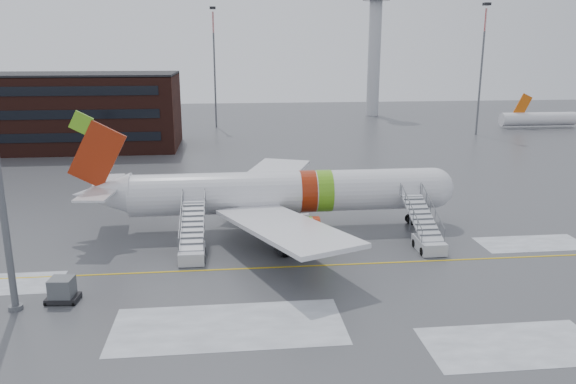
{
  "coord_description": "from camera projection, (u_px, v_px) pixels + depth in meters",
  "views": [
    {
      "loc": [
        -5.77,
        -41.02,
        16.37
      ],
      "look_at": [
        -0.58,
        6.52,
        4.0
      ],
      "focal_mm": 35.0,
      "sensor_mm": 36.0,
      "label": 1
    }
  ],
  "objects": [
    {
      "name": "pushback_tug",
      "position": [
        293.0,
        243.0,
        45.95
      ],
      "size": [
        3.45,
        2.84,
        1.82
      ],
      "color": "black",
      "rests_on": "ground"
    },
    {
      "name": "control_tower",
      "position": [
        375.0,
        37.0,
        134.07
      ],
      "size": [
        6.4,
        6.4,
        30.0
      ],
      "color": "#B2B5BA",
      "rests_on": "ground"
    },
    {
      "name": "light_mast_far_n",
      "position": [
        214.0,
        60.0,
        114.95
      ],
      "size": [
        1.2,
        1.2,
        24.25
      ],
      "color": "#595B60",
      "rests_on": "ground"
    },
    {
      "name": "distant_aircraft",
      "position": [
        569.0,
        131.0,
        112.35
      ],
      "size": [
        35.0,
        18.0,
        8.0
      ],
      "primitive_type": null,
      "color": "#D8590C",
      "rests_on": "ground"
    },
    {
      "name": "uld_container",
      "position": [
        62.0,
        291.0,
        37.05
      ],
      "size": [
        2.16,
        1.66,
        1.66
      ],
      "color": "black",
      "rests_on": "ground"
    },
    {
      "name": "light_mast_far_ne",
      "position": [
        482.0,
        61.0,
        104.81
      ],
      "size": [
        1.2,
        1.2,
        24.25
      ],
      "color": "#595B60",
      "rests_on": "ground"
    },
    {
      "name": "airstair_aft",
      "position": [
        193.0,
        244.0,
        44.91
      ],
      "size": [
        2.05,
        7.7,
        3.48
      ],
      "color": "#B6B8BE",
      "rests_on": "ground"
    },
    {
      "name": "airliner",
      "position": [
        275.0,
        193.0,
        51.37
      ],
      "size": [
        35.03,
        32.97,
        11.18
      ],
      "color": "silver",
      "rests_on": "ground"
    },
    {
      "name": "airstair_fwd",
      "position": [
        426.0,
        236.0,
        46.94
      ],
      "size": [
        2.05,
        7.7,
        3.48
      ],
      "color": "#B9BDC1",
      "rests_on": "ground"
    },
    {
      "name": "ground",
      "position": [
        304.0,
        261.0,
        44.19
      ],
      "size": [
        260.0,
        260.0,
        0.0
      ],
      "primitive_type": "plane",
      "color": "#494C4F",
      "rests_on": "ground"
    }
  ]
}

